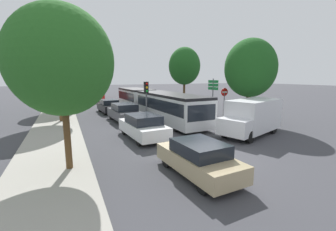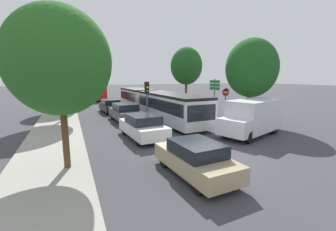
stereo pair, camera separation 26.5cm
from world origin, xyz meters
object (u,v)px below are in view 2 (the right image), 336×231
(queued_car_tan, at_px, (195,158))
(no_entry_sign, at_px, (225,99))
(tree_left_distant, at_px, (65,72))
(white_van, at_px, (253,116))
(articulated_bus, at_px, (154,102))
(queued_car_graphite, at_px, (125,112))
(tree_left_far, at_px, (65,69))
(tree_right_near, at_px, (252,68))
(tree_right_mid, at_px, (186,67))
(tree_left_near, at_px, (59,61))
(queued_car_white, at_px, (143,126))
(tree_left_mid, at_px, (59,64))
(queued_car_black, at_px, (111,106))
(city_bus_rear, at_px, (95,91))
(traffic_light, at_px, (147,93))
(direction_sign_post, at_px, (215,89))

(queued_car_tan, distance_m, no_entry_sign, 11.91)
(tree_left_distant, bearing_deg, white_van, -67.99)
(articulated_bus, height_order, queued_car_graphite, articulated_bus)
(tree_left_far, distance_m, tree_right_near, 19.53)
(tree_left_far, bearing_deg, tree_right_near, -45.63)
(articulated_bus, bearing_deg, tree_right_mid, 127.23)
(queued_car_graphite, bearing_deg, articulated_bus, -70.17)
(white_van, bearing_deg, tree_left_near, -11.76)
(queued_car_white, distance_m, tree_left_mid, 9.73)
(tree_left_far, distance_m, tree_left_distant, 10.66)
(queued_car_tan, height_order, white_van, white_van)
(tree_left_far, height_order, tree_right_near, tree_left_far)
(queued_car_tan, relative_size, tree_right_mid, 0.54)
(articulated_bus, xyz_separation_m, queued_car_black, (-3.50, 3.95, -0.69))
(queued_car_white, relative_size, tree_left_far, 0.63)
(city_bus_rear, height_order, tree_left_distant, tree_left_distant)
(tree_left_mid, bearing_deg, tree_left_distant, 89.34)
(queued_car_black, distance_m, no_entry_sign, 11.96)
(articulated_bus, distance_m, tree_left_mid, 8.74)
(articulated_bus, height_order, tree_left_mid, tree_left_mid)
(traffic_light, distance_m, tree_right_mid, 11.64)
(queued_car_white, distance_m, tree_left_near, 6.58)
(no_entry_sign, distance_m, tree_right_mid, 9.98)
(queued_car_tan, xyz_separation_m, queued_car_black, (-0.34, 17.08, 0.02))
(queued_car_black, height_order, tree_right_near, tree_right_near)
(no_entry_sign, relative_size, tree_right_near, 0.42)
(city_bus_rear, relative_size, queued_car_graphite, 2.49)
(queued_car_black, relative_size, tree_right_mid, 0.56)
(articulated_bus, distance_m, queued_car_tan, 13.53)
(tree_left_near, bearing_deg, direction_sign_post, 34.09)
(tree_left_far, height_order, tree_left_distant, tree_left_far)
(tree_right_mid, bearing_deg, white_van, -100.93)
(direction_sign_post, relative_size, tree_left_near, 0.56)
(queued_car_tan, height_order, no_entry_sign, no_entry_sign)
(articulated_bus, relative_size, direction_sign_post, 4.57)
(tree_left_mid, height_order, tree_left_far, tree_left_mid)
(queued_car_white, distance_m, tree_right_mid, 15.97)
(articulated_bus, bearing_deg, tree_left_far, -136.51)
(white_van, xyz_separation_m, tree_left_distant, (-11.18, 27.66, 3.29))
(white_van, relative_size, direction_sign_post, 1.49)
(white_van, relative_size, no_entry_sign, 1.90)
(city_bus_rear, xyz_separation_m, queued_car_black, (-0.15, -15.95, -0.68))
(articulated_bus, xyz_separation_m, direction_sign_post, (5.90, -1.44, 1.16))
(no_entry_sign, bearing_deg, articulated_bus, -132.28)
(city_bus_rear, xyz_separation_m, queued_car_graphite, (0.21, -21.25, -0.61))
(queued_car_graphite, xyz_separation_m, tree_right_mid, (9.24, 6.30, 4.19))
(queued_car_tan, xyz_separation_m, traffic_light, (1.37, 9.89, 1.81))
(articulated_bus, distance_m, direction_sign_post, 6.19)
(direction_sign_post, bearing_deg, articulated_bus, -20.67)
(queued_car_tan, height_order, queued_car_white, queued_car_white)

